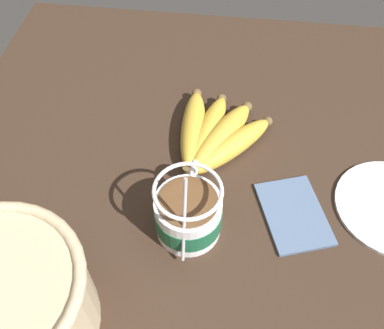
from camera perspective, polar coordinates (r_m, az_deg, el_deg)
name	(u,v)px	position (r cm, az deg, el deg)	size (l,w,h in cm)	color
table	(212,185)	(73.55, 2.67, -2.81)	(97.55, 97.55, 3.30)	#332319
coffee_mug	(188,213)	(63.53, -0.50, -6.55)	(15.14, 10.09, 15.44)	silver
banana_bunch	(213,135)	(75.82, 2.83, 3.92)	(21.59, 17.27, 4.41)	brown
woven_basket	(1,306)	(59.12, -24.12, -16.85)	(22.76, 22.76, 13.30)	tan
napkin	(294,214)	(69.91, 13.41, -6.40)	(15.43, 12.96, 0.60)	slate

